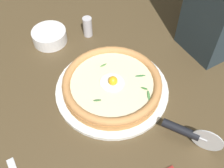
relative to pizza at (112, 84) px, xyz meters
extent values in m
cube|color=brown|center=(-0.04, -0.04, -0.05)|extent=(2.40, 2.40, 0.03)
cylinder|color=white|center=(0.00, 0.00, -0.03)|extent=(0.34, 0.34, 0.01)
cylinder|color=#CD8A49|center=(0.00, 0.00, -0.01)|extent=(0.29, 0.29, 0.02)
torus|color=tan|center=(0.00, 0.00, 0.01)|extent=(0.29, 0.29, 0.02)
cylinder|color=#F8E7BC|center=(0.00, 0.00, 0.00)|extent=(0.25, 0.25, 0.00)
ellipsoid|color=white|center=(0.00, 0.00, 0.01)|extent=(0.07, 0.07, 0.01)
sphere|color=yellow|center=(0.00, 0.00, 0.02)|extent=(0.03, 0.03, 0.03)
ellipsoid|color=#317739|center=(0.04, 0.08, 0.01)|extent=(0.03, 0.03, 0.01)
ellipsoid|color=#5A994A|center=(-0.07, 0.02, 0.01)|extent=(0.01, 0.02, 0.01)
ellipsoid|color=#327B30|center=(0.08, 0.06, 0.01)|extent=(0.02, 0.01, 0.01)
ellipsoid|color=#498645|center=(0.10, 0.05, 0.01)|extent=(0.03, 0.03, 0.01)
ellipsoid|color=#396932|center=(0.02, -0.07, 0.01)|extent=(0.02, 0.02, 0.01)
cylinder|color=white|center=(-0.31, -0.02, -0.01)|extent=(0.12, 0.12, 0.04)
cylinder|color=silver|center=(0.30, 0.06, 0.01)|extent=(0.08, 0.03, 0.08)
cylinder|color=silver|center=(0.29, 0.05, 0.01)|extent=(0.02, 0.01, 0.01)
cylinder|color=black|center=(0.23, 0.03, 0.01)|extent=(0.10, 0.06, 0.02)
cylinder|color=silver|center=(-0.25, 0.10, 0.00)|extent=(0.03, 0.03, 0.07)
camera|label=1|loc=(0.39, -0.34, 0.64)|focal=45.01mm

